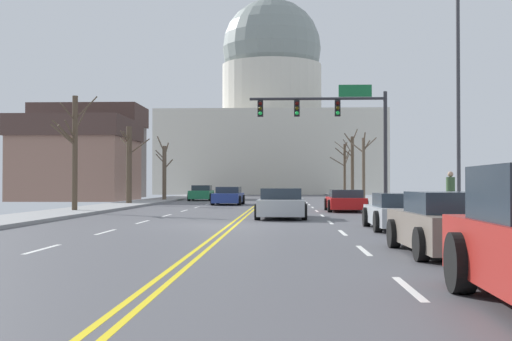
{
  "coord_description": "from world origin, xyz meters",
  "views": [
    {
      "loc": [
        1.79,
        -22.98,
        1.44
      ],
      "look_at": [
        -0.7,
        36.43,
        2.6
      ],
      "focal_mm": 47.04,
      "sensor_mm": 36.0,
      "label": 1
    }
  ],
  "objects_px": {
    "street_lamp_right": "(452,82)",
    "sedan_near_00": "(345,201)",
    "signal_gantry": "(337,118)",
    "sedan_near_01": "(281,204)",
    "sedan_near_02": "(400,212)",
    "pedestrian_00": "(451,192)",
    "bicycle_parked": "(494,215)",
    "sedan_near_03": "(452,225)",
    "sedan_oncoming_01": "(201,193)",
    "sedan_oncoming_00": "(228,196)"
  },
  "relations": [
    {
      "from": "sedan_oncoming_00",
      "to": "signal_gantry",
      "type": "bearing_deg",
      "value": -45.47
    },
    {
      "from": "sedan_near_00",
      "to": "sedan_near_03",
      "type": "xyz_separation_m",
      "value": [
        0.23,
        -21.15,
        0.07
      ]
    },
    {
      "from": "sedan_near_00",
      "to": "sedan_near_01",
      "type": "distance_m",
      "value": 7.85
    },
    {
      "from": "pedestrian_00",
      "to": "bicycle_parked",
      "type": "height_order",
      "value": "pedestrian_00"
    },
    {
      "from": "sedan_oncoming_00",
      "to": "street_lamp_right",
      "type": "bearing_deg",
      "value": -64.23
    },
    {
      "from": "signal_gantry",
      "to": "bicycle_parked",
      "type": "xyz_separation_m",
      "value": [
        3.29,
        -18.17,
        -4.7
      ]
    },
    {
      "from": "sedan_near_02",
      "to": "sedan_oncoming_01",
      "type": "relative_size",
      "value": 1.05
    },
    {
      "from": "sedan_oncoming_00",
      "to": "sedan_near_02",
      "type": "bearing_deg",
      "value": -73.05
    },
    {
      "from": "sedan_near_03",
      "to": "sedan_oncoming_00",
      "type": "xyz_separation_m",
      "value": [
        -7.21,
        31.75,
        -0.03
      ]
    },
    {
      "from": "sedan_near_02",
      "to": "sedan_near_03",
      "type": "bearing_deg",
      "value": -91.75
    },
    {
      "from": "signal_gantry",
      "to": "sedan_oncoming_01",
      "type": "xyz_separation_m",
      "value": [
        -10.06,
        18.22,
        -4.58
      ]
    },
    {
      "from": "sedan_near_01",
      "to": "sedan_near_02",
      "type": "bearing_deg",
      "value": -60.67
    },
    {
      "from": "sedan_near_02",
      "to": "pedestrian_00",
      "type": "xyz_separation_m",
      "value": [
        2.85,
        5.24,
        0.58
      ]
    },
    {
      "from": "sedan_near_02",
      "to": "pedestrian_00",
      "type": "distance_m",
      "value": 6.0
    },
    {
      "from": "signal_gantry",
      "to": "sedan_near_01",
      "type": "relative_size",
      "value": 1.69
    },
    {
      "from": "street_lamp_right",
      "to": "pedestrian_00",
      "type": "height_order",
      "value": "street_lamp_right"
    },
    {
      "from": "street_lamp_right",
      "to": "sedan_near_01",
      "type": "distance_m",
      "value": 8.34
    },
    {
      "from": "sedan_near_03",
      "to": "bicycle_parked",
      "type": "bearing_deg",
      "value": 66.5
    },
    {
      "from": "sedan_near_00",
      "to": "sedan_oncoming_00",
      "type": "bearing_deg",
      "value": 123.38
    },
    {
      "from": "sedan_near_00",
      "to": "bicycle_parked",
      "type": "relative_size",
      "value": 2.53
    },
    {
      "from": "street_lamp_right",
      "to": "bicycle_parked",
      "type": "xyz_separation_m",
      "value": [
        0.12,
        -4.42,
        -4.71
      ]
    },
    {
      "from": "sedan_near_00",
      "to": "sedan_oncoming_01",
      "type": "distance_m",
      "value": 24.16
    },
    {
      "from": "sedan_near_02",
      "to": "sedan_oncoming_01",
      "type": "xyz_separation_m",
      "value": [
        -10.68,
        35.68,
        0.07
      ]
    },
    {
      "from": "signal_gantry",
      "to": "sedan_oncoming_00",
      "type": "xyz_separation_m",
      "value": [
        -6.82,
        6.93,
        -4.61
      ]
    },
    {
      "from": "street_lamp_right",
      "to": "bicycle_parked",
      "type": "relative_size",
      "value": 4.92
    },
    {
      "from": "sedan_near_03",
      "to": "sedan_oncoming_01",
      "type": "height_order",
      "value": "sedan_oncoming_01"
    },
    {
      "from": "pedestrian_00",
      "to": "signal_gantry",
      "type": "bearing_deg",
      "value": 105.83
    },
    {
      "from": "sedan_oncoming_01",
      "to": "bicycle_parked",
      "type": "height_order",
      "value": "sedan_oncoming_01"
    },
    {
      "from": "street_lamp_right",
      "to": "sedan_near_01",
      "type": "xyz_separation_m",
      "value": [
        -6.29,
        2.95,
        -4.61
      ]
    },
    {
      "from": "bicycle_parked",
      "to": "street_lamp_right",
      "type": "bearing_deg",
      "value": 91.58
    },
    {
      "from": "street_lamp_right",
      "to": "pedestrian_00",
      "type": "xyz_separation_m",
      "value": [
        0.3,
        1.52,
        -4.07
      ]
    },
    {
      "from": "bicycle_parked",
      "to": "sedan_near_02",
      "type": "bearing_deg",
      "value": 165.27
    },
    {
      "from": "signal_gantry",
      "to": "bicycle_parked",
      "type": "height_order",
      "value": "signal_gantry"
    },
    {
      "from": "sedan_near_02",
      "to": "sedan_oncoming_01",
      "type": "height_order",
      "value": "sedan_oncoming_01"
    },
    {
      "from": "sedan_near_02",
      "to": "pedestrian_00",
      "type": "relative_size",
      "value": 2.5
    },
    {
      "from": "street_lamp_right",
      "to": "sedan_near_00",
      "type": "height_order",
      "value": "street_lamp_right"
    },
    {
      "from": "sedan_near_00",
      "to": "pedestrian_00",
      "type": "bearing_deg",
      "value": -68.91
    },
    {
      "from": "sedan_near_02",
      "to": "sedan_near_03",
      "type": "distance_m",
      "value": 7.36
    },
    {
      "from": "sedan_near_00",
      "to": "sedan_near_03",
      "type": "bearing_deg",
      "value": -89.38
    },
    {
      "from": "sedan_near_03",
      "to": "pedestrian_00",
      "type": "bearing_deg",
      "value": 76.3
    },
    {
      "from": "sedan_oncoming_00",
      "to": "bicycle_parked",
      "type": "bearing_deg",
      "value": -68.07
    },
    {
      "from": "sedan_near_00",
      "to": "sedan_near_02",
      "type": "height_order",
      "value": "sedan_near_02"
    },
    {
      "from": "sedan_oncoming_01",
      "to": "sedan_near_03",
      "type": "bearing_deg",
      "value": -76.34
    },
    {
      "from": "pedestrian_00",
      "to": "bicycle_parked",
      "type": "xyz_separation_m",
      "value": [
        -0.18,
        -5.95,
        -0.64
      ]
    },
    {
      "from": "sedan_near_03",
      "to": "bicycle_parked",
      "type": "distance_m",
      "value": 7.25
    },
    {
      "from": "sedan_near_00",
      "to": "sedan_near_02",
      "type": "xyz_separation_m",
      "value": [
        0.45,
        -13.8,
        0.01
      ]
    },
    {
      "from": "sedan_near_03",
      "to": "pedestrian_00",
      "type": "height_order",
      "value": "pedestrian_00"
    },
    {
      "from": "sedan_oncoming_01",
      "to": "sedan_near_01",
      "type": "bearing_deg",
      "value": -76.56
    },
    {
      "from": "sedan_near_01",
      "to": "pedestrian_00",
      "type": "height_order",
      "value": "pedestrian_00"
    },
    {
      "from": "sedan_near_01",
      "to": "sedan_near_03",
      "type": "height_order",
      "value": "sedan_near_03"
    }
  ]
}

